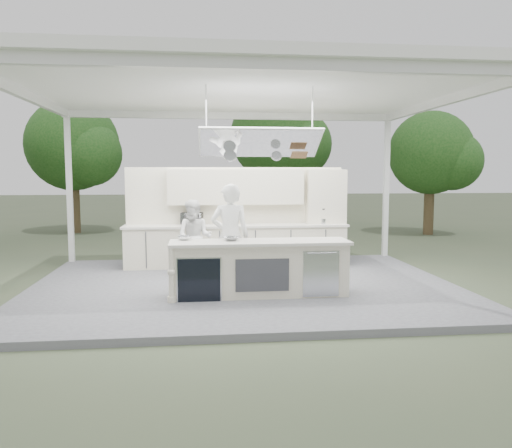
{
  "coord_description": "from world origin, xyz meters",
  "views": [
    {
      "loc": [
        -0.82,
        -9.37,
        2.23
      ],
      "look_at": [
        0.28,
        0.4,
        1.23
      ],
      "focal_mm": 35.0,
      "sensor_mm": 36.0,
      "label": 1
    }
  ],
  "objects": [
    {
      "name": "tree_cluster",
      "position": [
        -0.16,
        9.77,
        3.29
      ],
      "size": [
        19.55,
        9.4,
        5.85
      ],
      "color": "brown",
      "rests_on": "ground"
    },
    {
      "name": "stage_deck",
      "position": [
        0.0,
        0.0,
        0.06
      ],
      "size": [
        8.0,
        6.0,
        0.12
      ],
      "primitive_type": "cube",
      "color": "slate",
      "rests_on": "ground"
    },
    {
      "name": "toaster_oven",
      "position": [
        -1.01,
        2.08,
        1.2
      ],
      "size": [
        0.54,
        0.41,
        0.27
      ],
      "primitive_type": "imported",
      "rotation": [
        0.0,
        0.0,
        -0.19
      ],
      "color": "#B2B5B9",
      "rests_on": "back_counter"
    },
    {
      "name": "back_wall_unit",
      "position": [
        0.44,
        2.11,
        1.57
      ],
      "size": [
        5.05,
        0.48,
        2.25
      ],
      "color": "#EAE5C6",
      "rests_on": "stage_deck"
    },
    {
      "name": "sous_chef",
      "position": [
        -0.94,
        0.98,
        0.9
      ],
      "size": [
        0.91,
        0.8,
        1.57
      ],
      "primitive_type": "imported",
      "rotation": [
        0.0,
        0.0,
        -0.32
      ],
      "color": "white",
      "rests_on": "stage_deck"
    },
    {
      "name": "bowl_small",
      "position": [
        -1.1,
        -0.65,
        1.11
      ],
      "size": [
        0.24,
        0.24,
        0.07
      ],
      "primitive_type": "imported",
      "rotation": [
        0.0,
        0.0,
        -0.02
      ],
      "color": "silver",
      "rests_on": "demo_island"
    },
    {
      "name": "tent",
      "position": [
        0.0,
        -0.01,
        3.71
      ],
      "size": [
        8.2,
        6.2,
        3.86
      ],
      "color": "white",
      "rests_on": "ground"
    },
    {
      "name": "head_chef",
      "position": [
        -0.28,
        -0.33,
        1.08
      ],
      "size": [
        0.72,
        0.49,
        1.93
      ],
      "primitive_type": "imported",
      "rotation": [
        0.0,
        0.0,
        3.1
      ],
      "color": "white",
      "rests_on": "stage_deck"
    },
    {
      "name": "ground",
      "position": [
        0.0,
        0.0,
        0.0
      ],
      "size": [
        90.0,
        90.0,
        0.0
      ],
      "primitive_type": "plane",
      "color": "#424B34",
      "rests_on": "ground"
    },
    {
      "name": "bowl_large",
      "position": [
        -0.29,
        -0.81,
        1.1
      ],
      "size": [
        0.32,
        0.32,
        0.07
      ],
      "primitive_type": "imported",
      "rotation": [
        0.0,
        0.0,
        0.17
      ],
      "color": "#AEB0B5",
      "rests_on": "demo_island"
    },
    {
      "name": "back_counter",
      "position": [
        0.0,
        1.9,
        0.6
      ],
      "size": [
        5.08,
        0.72,
        0.95
      ],
      "color": "#EAE5C6",
      "rests_on": "stage_deck"
    },
    {
      "name": "demo_island",
      "position": [
        0.18,
        -0.91,
        0.6
      ],
      "size": [
        3.1,
        0.79,
        0.95
      ],
      "color": "#EAE5C6",
      "rests_on": "stage_deck"
    }
  ]
}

